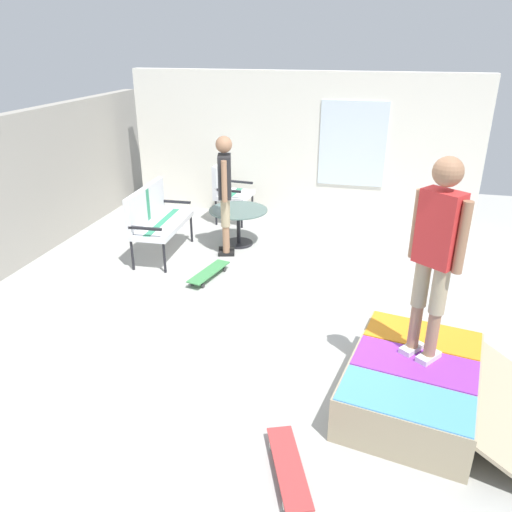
% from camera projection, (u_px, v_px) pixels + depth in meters
% --- Properties ---
extents(ground_plane, '(12.00, 12.00, 0.10)m').
position_uv_depth(ground_plane, '(286.00, 326.00, 5.73)').
color(ground_plane, '#A8A8A3').
extents(house_facade, '(0.23, 6.00, 2.49)m').
position_uv_depth(house_facade, '(301.00, 146.00, 8.70)').
color(house_facade, white).
rests_on(house_facade, ground_plane).
extents(skate_ramp, '(1.77, 1.86, 0.43)m').
position_uv_depth(skate_ramp, '(416.00, 384.00, 4.37)').
color(skate_ramp, tan).
rests_on(skate_ramp, ground_plane).
extents(patio_bench, '(1.27, 0.60, 1.02)m').
position_uv_depth(patio_bench, '(154.00, 215.00, 7.28)').
color(patio_bench, black).
rests_on(patio_bench, ground_plane).
extents(patio_chair_near_house, '(0.67, 0.61, 1.02)m').
position_uv_depth(patio_chair_near_house, '(228.00, 187.00, 8.66)').
color(patio_chair_near_house, black).
rests_on(patio_chair_near_house, ground_plane).
extents(patio_table, '(0.90, 0.90, 0.57)m').
position_uv_depth(patio_table, '(238.00, 220.00, 7.73)').
color(patio_table, black).
rests_on(patio_table, ground_plane).
extents(person_watching, '(0.47, 0.31, 1.75)m').
position_uv_depth(person_watching, '(225.00, 187.00, 7.15)').
color(person_watching, black).
rests_on(person_watching, ground_plane).
extents(person_skater, '(0.36, 0.40, 1.75)m').
position_uv_depth(person_skater, '(436.00, 246.00, 3.99)').
color(person_skater, silver).
rests_on(person_skater, skate_ramp).
extents(skateboard_by_bench, '(0.82, 0.38, 0.10)m').
position_uv_depth(skateboard_by_bench, '(209.00, 272.00, 6.74)').
color(skateboard_by_bench, '#3F8C4C').
rests_on(skateboard_by_bench, ground_plane).
extents(skateboard_spare, '(0.82, 0.48, 0.10)m').
position_uv_depth(skateboard_spare, '(289.00, 467.00, 3.68)').
color(skateboard_spare, '#B23838').
rests_on(skateboard_spare, ground_plane).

